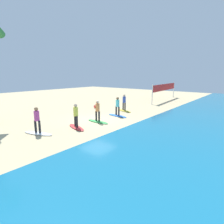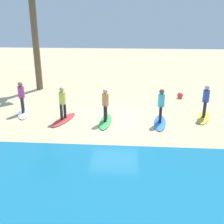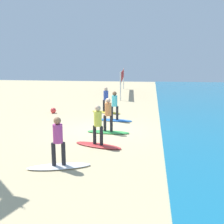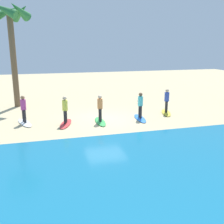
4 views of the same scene
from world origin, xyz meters
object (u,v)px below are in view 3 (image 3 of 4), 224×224
Objects in this scene: surfer_yellow at (106,98)px; surfer_green at (108,112)px; surfboard_red at (98,145)px; surfboard_blue at (114,120)px; surfer_red at (98,122)px; surfboard_yellow at (106,112)px; volleyball_net at (122,76)px; surfboard_green at (108,132)px; beach_ball at (53,111)px; surfer_white at (58,138)px; surfer_blue at (115,103)px; surfboard_white at (59,166)px.

surfer_green is (4.96, 0.94, 0.00)m from surfer_yellow.
surfer_green is 0.78× the size of surfboard_red.
surfboard_blue is 4.87m from surfer_red.
volleyball_net reaches higher than surfboard_yellow.
surfer_yellow is 0.78× the size of surfboard_blue.
surfboard_red is 1.28× the size of surfer_red.
surfboard_blue is 1.00× the size of surfboard_green.
surfer_red is 4.48× the size of beach_ball.
surfboard_green is 2.34m from surfer_red.
surfboard_blue is 2.66m from surfboard_green.
surfer_white is at bearing 21.34° from beach_ball.
surfboard_green is at bearing 45.47° from beach_ball.
beach_ball is (-1.66, -4.34, 0.14)m from surfboard_blue.
surfboard_yellow is at bearing -169.26° from surfer_green.
surfboard_yellow is 7.13m from surfboard_red.
surfer_yellow is at bearing -160.93° from surfboard_yellow.
surfer_yellow is 1.00× the size of surfer_white.
beach_ball is at bearing -146.21° from surfer_red.
volleyball_net is at bearing -177.17° from surfer_red.
surfer_yellow is 4.48× the size of beach_ball.
surfer_yellow is 1.00× the size of surfer_blue.
surfboard_blue is at bearing 179.54° from surfer_red.
surfboard_yellow is at bearing 90.00° from surfer_yellow.
surfer_green is 2.34m from surfboard_red.
surfer_white is (2.40, -0.85, 0.99)m from surfboard_red.
surfer_red is 2.73m from surfboard_white.
surfboard_blue is at bearing -49.76° from surfboard_yellow.
surfer_yellow is 0.78× the size of surfboard_white.
surfboard_red and surfboard_white have the same top height.
surfboard_red is 17.24m from volleyball_net.
surfboard_red is at bearing -2.34° from surfer_green.
surfer_red is (2.11, -0.09, 0.99)m from surfboard_green.
surfboard_yellow is at bearing 71.87° from surfboard_white.
surfer_red is (4.77, -0.04, 0.99)m from surfboard_blue.
surfer_yellow is 7.13m from surfer_red.
surfboard_white is at bearing -90.48° from surfboard_blue.
surfer_yellow is (0.00, -0.00, 0.99)m from surfboard_yellow.
surfer_blue is at bearing 172.91° from surfer_white.
surfer_red is at bearing 33.79° from beach_ball.
surfboard_green is 2.12m from surfboard_red.
surfboard_blue is 4.65m from beach_ball.
surfboard_green is (4.96, 0.94, -0.99)m from surfer_yellow.
volleyball_net is (-10.05, 0.01, 1.74)m from surfboard_yellow.
surfer_yellow is at bearing 114.17° from surfboard_red.
surfer_green reaches higher than surfboard_red.
surfboard_blue and surfboard_green have the same top height.
surfboard_blue is 12.51m from volleyball_net.
surfboard_yellow is 1.28× the size of surfer_red.
volleyball_net is 11.35m from beach_ball.
surfer_white is at bearing -11.77° from surfer_green.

